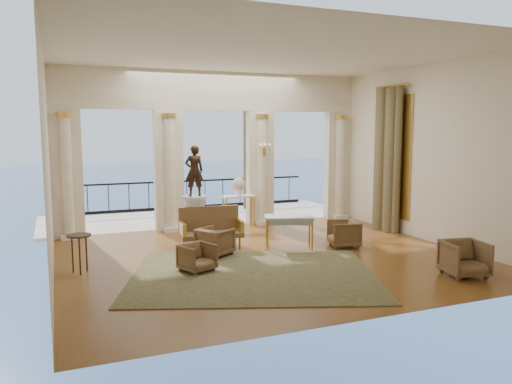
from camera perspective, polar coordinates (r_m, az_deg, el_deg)
name	(u,v)px	position (r m, az deg, el deg)	size (l,w,h in m)	color
floor	(268,257)	(11.39, 1.35, -7.43)	(9.00, 9.00, 0.00)	#512B0E
room_walls	(290,129)	(10.00, 3.95, 7.19)	(9.00, 9.00, 9.00)	white
arcade	(216,139)	(14.60, -4.60, 6.05)	(9.00, 0.56, 4.50)	beige
terrace	(199,217)	(16.76, -6.54, -2.86)	(10.00, 3.60, 0.10)	#B3AA94
balustrade	(187,197)	(18.22, -7.90, -0.61)	(9.00, 0.06, 1.03)	black
palm_tree	(246,94)	(17.92, -1.14, 11.13)	(2.00, 2.00, 4.50)	#4C3823
sea	(92,195)	(70.81, -18.26, -0.27)	(160.00, 160.00, 0.00)	navy
curtain	(387,160)	(14.50, 14.71, 3.60)	(0.33, 1.40, 4.09)	brown
window_frame	(392,157)	(14.61, 15.31, 3.93)	(0.04, 1.60, 3.40)	gold
wall_sconce	(264,151)	(14.80, 0.97, 4.72)	(0.30, 0.11, 0.33)	gold
rug	(253,275)	(10.03, -0.30, -9.41)	(4.76, 3.71, 0.02)	#32381B
armchair_a	(197,256)	(10.28, -6.75, -7.30)	(0.61, 0.57, 0.63)	#46321A
armchair_b	(465,257)	(10.68, 22.73, -6.85)	(0.76, 0.71, 0.78)	#46321A
armchair_c	(344,232)	(12.46, 10.00, -4.56)	(0.70, 0.65, 0.72)	#46321A
armchair_d	(215,240)	(11.48, -4.70, -5.52)	(0.69, 0.64, 0.71)	#46321A
settee	(210,228)	(12.23, -5.23, -4.07)	(1.54, 0.75, 0.99)	#46321A
game_table	(289,219)	(12.04, 3.79, -3.14)	(1.31, 1.01, 0.80)	#8DA0AF
pedestal	(195,221)	(12.54, -6.98, -3.34)	(0.67, 0.67, 1.23)	silver
statue	(194,171)	(12.37, -7.07, 2.43)	(0.46, 0.30, 1.25)	black
console_table	(239,201)	(14.69, -1.98, -1.02)	(0.99, 0.41, 0.93)	silver
urn	(239,185)	(14.63, -1.99, 0.76)	(0.40, 0.40, 0.53)	white
side_table	(79,240)	(10.61, -19.58, -5.20)	(0.48, 0.48, 0.79)	black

